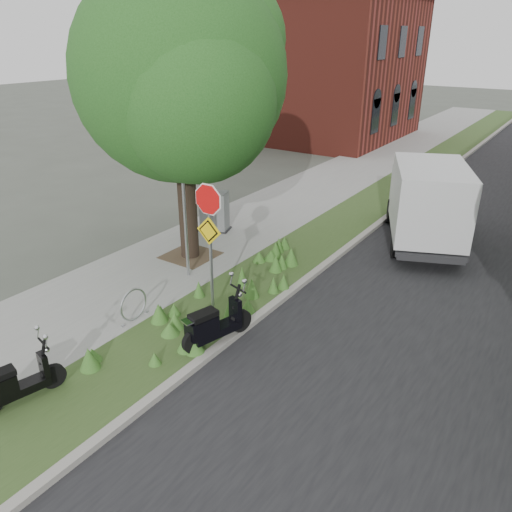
{
  "coord_description": "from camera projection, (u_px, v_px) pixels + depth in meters",
  "views": [
    {
      "loc": [
        5.01,
        -7.1,
        6.04
      ],
      "look_at": [
        -0.92,
        1.65,
        1.3
      ],
      "focal_mm": 35.0,
      "sensor_mm": 36.0,
      "label": 1
    }
  ],
  "objects": [
    {
      "name": "ground",
      "position": [
        248.0,
        350.0,
        10.4
      ],
      "size": [
        120.0,
        120.0,
        0.0
      ],
      "primitive_type": "plane",
      "color": "#4C5147",
      "rests_on": "ground"
    },
    {
      "name": "scooter_far",
      "position": [
        210.0,
        328.0,
        10.21
      ],
      "size": [
        0.66,
        1.69,
        0.82
      ],
      "color": "black",
      "rests_on": "ground"
    },
    {
      "name": "kerb_near",
      "position": [
        394.0,
        212.0,
        18.19
      ],
      "size": [
        0.2,
        60.0,
        0.13
      ],
      "primitive_type": "cube",
      "color": "#9E9991",
      "rests_on": "ground"
    },
    {
      "name": "brick_building",
      "position": [
        327.0,
        66.0,
        30.17
      ],
      "size": [
        9.4,
        10.4,
        8.3
      ],
      "color": "maroon",
      "rests_on": "ground"
    },
    {
      "name": "utility_cabinet",
      "position": [
        214.0,
        212.0,
        16.18
      ],
      "size": [
        1.12,
        0.92,
        1.29
      ],
      "color": "#262628",
      "rests_on": "ground"
    },
    {
      "name": "scooter_near",
      "position": [
        11.0,
        387.0,
        8.55
      ],
      "size": [
        0.56,
        1.53,
        0.74
      ],
      "color": "black",
      "rests_on": "ground"
    },
    {
      "name": "sidewalk_near",
      "position": [
        304.0,
        195.0,
        20.11
      ],
      "size": [
        3.5,
        60.0,
        0.12
      ],
      "primitive_type": "cube",
      "color": "gray",
      "rests_on": "ground"
    },
    {
      "name": "bike_hoop",
      "position": [
        133.0,
        305.0,
        11.13
      ],
      "size": [
        0.06,
        0.78,
        0.77
      ],
      "color": "#A5A8AD",
      "rests_on": "ground"
    },
    {
      "name": "sign_assembly",
      "position": [
        209.0,
        224.0,
        10.61
      ],
      "size": [
        0.94,
        0.08,
        3.22
      ],
      "color": "#A5A8AD",
      "rests_on": "ground"
    },
    {
      "name": "road",
      "position": [
        496.0,
        233.0,
        16.42
      ],
      "size": [
        7.0,
        60.0,
        0.01
      ],
      "primitive_type": "cube",
      "color": "black",
      "rests_on": "ground"
    },
    {
      "name": "street_tree_main",
      "position": [
        180.0,
        86.0,
        12.69
      ],
      "size": [
        6.21,
        5.54,
        7.66
      ],
      "color": "black",
      "rests_on": "ground"
    },
    {
      "name": "verge",
      "position": [
        368.0,
        207.0,
        18.7
      ],
      "size": [
        2.0,
        60.0,
        0.12
      ],
      "primitive_type": "cube",
      "color": "#364F21",
      "rests_on": "ground"
    },
    {
      "name": "bare_post",
      "position": [
        184.0,
        204.0,
        12.53
      ],
      "size": [
        0.08,
        0.08,
        4.0
      ],
      "color": "#A5A8AD",
      "rests_on": "ground"
    },
    {
      "name": "box_truck",
      "position": [
        427.0,
        199.0,
        15.11
      ],
      "size": [
        3.56,
        5.17,
        2.19
      ],
      "color": "#262628",
      "rests_on": "ground"
    }
  ]
}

